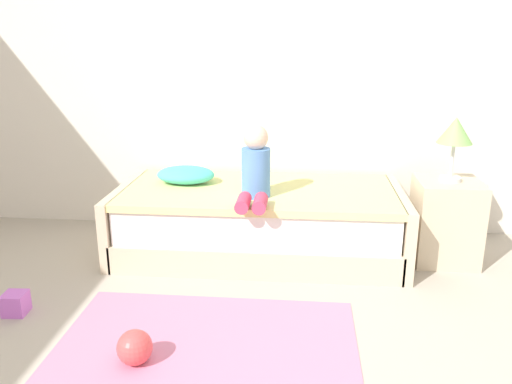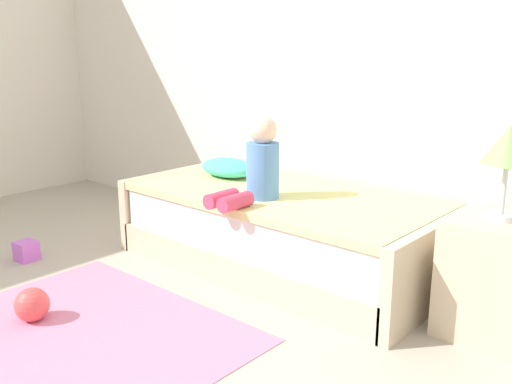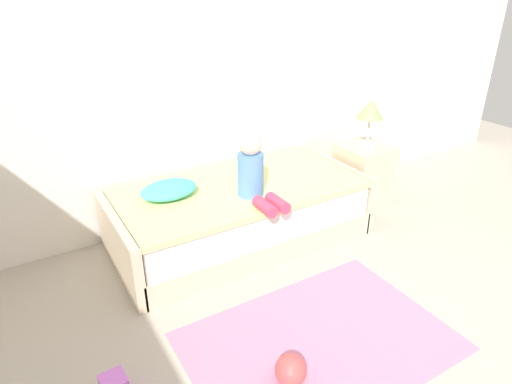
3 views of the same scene
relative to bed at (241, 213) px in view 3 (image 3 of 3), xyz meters
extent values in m
plane|color=#B2A899|center=(0.41, -2.00, -0.25)|extent=(9.20, 9.20, 0.00)
cube|color=silver|center=(0.41, 0.60, 1.20)|extent=(7.20, 0.10, 2.90)
cube|color=beige|center=(0.00, 0.00, -0.15)|extent=(2.00, 1.00, 0.20)
cube|color=white|center=(0.00, 0.00, 0.08)|extent=(1.94, 0.94, 0.25)
cube|color=#E5E08C|center=(0.00, 0.00, 0.23)|extent=(1.98, 0.98, 0.05)
cube|color=beige|center=(-1.02, 0.00, 0.00)|extent=(0.07, 1.00, 0.50)
cube|color=beige|center=(1.02, 0.00, 0.00)|extent=(0.07, 1.00, 0.50)
cube|color=beige|center=(1.35, -0.02, 0.05)|extent=(0.44, 0.44, 0.60)
cylinder|color=silver|center=(1.35, -0.02, 0.37)|extent=(0.15, 0.15, 0.03)
cylinder|color=silver|center=(1.35, -0.02, 0.50)|extent=(0.02, 0.02, 0.24)
cone|color=#8CCC66|center=(1.35, -0.02, 0.71)|extent=(0.24, 0.24, 0.18)
cylinder|color=#598CD1|center=(-0.01, -0.18, 0.42)|extent=(0.20, 0.20, 0.34)
sphere|color=beige|center=(-0.01, -0.18, 0.67)|extent=(0.17, 0.17, 0.17)
cylinder|color=#D83F60|center=(-0.06, -0.48, 0.30)|extent=(0.09, 0.22, 0.09)
cylinder|color=#D83F60|center=(0.05, -0.48, 0.30)|extent=(0.09, 0.22, 0.09)
ellipsoid|color=#4CCCBC|center=(-0.57, 0.10, 0.32)|extent=(0.44, 0.30, 0.13)
sphere|color=#E54C4C|center=(-0.50, -1.46, -0.16)|extent=(0.18, 0.18, 0.18)
cube|color=pink|center=(-0.17, -1.30, -0.24)|extent=(1.60, 1.10, 0.01)
camera|label=1|loc=(0.31, -3.64, 1.34)|focal=36.36mm
camera|label=2|loc=(2.19, -2.73, 1.15)|focal=39.92mm
camera|label=3|loc=(-1.56, -2.86, 1.78)|focal=30.99mm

